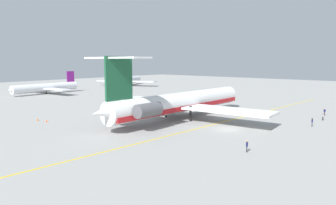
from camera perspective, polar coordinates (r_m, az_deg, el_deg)
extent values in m
plane|color=gray|center=(58.00, 11.10, -4.96)|extent=(325.57, 325.57, 0.00)
cylinder|color=white|center=(67.32, 2.58, 0.08)|extent=(40.77, 4.63, 4.35)
cone|color=white|center=(84.10, 11.27, 1.49)|extent=(4.56, 4.20, 4.17)
cone|color=white|center=(53.05, -11.28, -1.74)|extent=(6.36, 3.74, 3.69)
cube|color=#B2191E|center=(67.46, 2.58, -0.74)|extent=(39.86, 4.71, 0.96)
cube|color=white|center=(75.50, -3.67, 0.33)|extent=(8.76, 18.75, 0.43)
cube|color=white|center=(61.92, 11.25, -1.46)|extent=(8.53, 18.68, 0.43)
cylinder|color=#515156|center=(59.68, -8.51, -0.68)|extent=(5.45, 2.56, 2.52)
cube|color=white|center=(59.11, -8.04, -0.75)|extent=(3.27, 1.41, 0.52)
cylinder|color=#515156|center=(54.59, -3.75, -1.40)|extent=(5.45, 2.56, 2.52)
cube|color=white|center=(55.12, -4.31, -1.32)|extent=(3.27, 1.41, 0.52)
cube|color=#195133|center=(54.11, -9.16, 4.50)|extent=(5.89, 0.48, 7.70)
cube|color=white|center=(56.48, -11.88, 8.16)|extent=(4.12, 6.37, 0.30)
cube|color=white|center=(51.09, -7.11, 8.32)|extent=(4.12, 6.37, 0.30)
cylinder|color=black|center=(77.63, 8.31, -0.43)|extent=(0.48, 0.48, 3.30)
cylinder|color=black|center=(68.80, -0.40, -1.41)|extent=(0.48, 0.48, 3.30)
cylinder|color=black|center=(64.46, 4.23, -2.06)|extent=(0.48, 0.48, 3.30)
cylinder|color=silver|center=(126.40, -21.83, 2.62)|extent=(26.78, 5.28, 3.18)
cone|color=silver|center=(119.92, -27.22, 2.07)|extent=(2.83, 3.22, 3.02)
cube|color=silver|center=(120.01, -19.88, 2.32)|extent=(5.58, 12.48, 0.38)
cube|color=silver|center=(132.97, -23.58, 2.63)|extent=(5.58, 12.48, 0.38)
cube|color=#7A197F|center=(132.45, -17.77, 4.66)|extent=(3.49, 0.59, 4.34)
cylinder|color=black|center=(126.52, -21.80, 2.00)|extent=(0.38, 0.38, 2.14)
cylinder|color=silver|center=(155.94, -7.80, 4.11)|extent=(28.73, 15.58, 3.58)
cone|color=silver|center=(169.67, -5.73, 4.44)|extent=(4.07, 4.30, 3.40)
cube|color=silver|center=(159.68, -10.63, 4.00)|extent=(10.37, 14.59, 0.43)
cube|color=silver|center=(152.64, -4.84, 3.94)|extent=(10.37, 14.59, 0.43)
cube|color=black|center=(144.27, -9.90, 5.45)|extent=(3.70, 1.93, 4.88)
cylinder|color=black|center=(156.05, -7.79, 3.54)|extent=(0.43, 0.43, 2.41)
cylinder|color=black|center=(73.06, 26.91, -2.70)|extent=(0.10, 0.10, 0.82)
cylinder|color=black|center=(73.14, 27.01, -2.70)|extent=(0.10, 0.10, 0.82)
cylinder|color=gray|center=(72.98, 27.00, -2.13)|extent=(0.28, 0.28, 0.65)
sphere|color=tan|center=(72.91, 27.02, -1.78)|extent=(0.26, 0.26, 0.26)
cylinder|color=gray|center=(72.88, 26.88, -2.11)|extent=(0.08, 0.08, 0.56)
cylinder|color=gray|center=(73.07, 27.12, -2.10)|extent=(0.08, 0.08, 0.56)
cylinder|color=black|center=(44.41, 14.49, -8.47)|extent=(0.10, 0.10, 0.84)
cylinder|color=black|center=(44.27, 14.53, -8.52)|extent=(0.10, 0.10, 0.84)
cylinder|color=#191E4C|center=(44.14, 14.54, -7.56)|extent=(0.28, 0.28, 0.66)
sphere|color=tan|center=(44.02, 14.56, -6.97)|extent=(0.26, 0.26, 0.26)
cylinder|color=#191E4C|center=(44.30, 14.49, -7.45)|extent=(0.08, 0.08, 0.56)
cylinder|color=#191E4C|center=(43.95, 14.60, -7.58)|extent=(0.08, 0.08, 0.56)
cylinder|color=black|center=(65.49, 25.32, -3.74)|extent=(0.10, 0.10, 0.83)
cylinder|color=black|center=(65.35, 25.31, -3.76)|extent=(0.10, 0.10, 0.83)
cylinder|color=#191E4C|center=(65.28, 25.35, -3.11)|extent=(0.28, 0.28, 0.66)
sphere|color=brown|center=(65.21, 25.38, -2.71)|extent=(0.26, 0.26, 0.26)
cylinder|color=#191E4C|center=(65.46, 25.38, -3.05)|extent=(0.08, 0.08, 0.56)
cylinder|color=#191E4C|center=(65.10, 25.34, -3.11)|extent=(0.08, 0.08, 0.56)
cylinder|color=black|center=(79.76, 27.15, -1.89)|extent=(0.10, 0.10, 0.83)
cylinder|color=black|center=(79.69, 27.24, -1.91)|extent=(0.10, 0.10, 0.83)
cylinder|color=#191E4C|center=(79.61, 27.23, -1.37)|extent=(0.28, 0.28, 0.66)
sphere|color=tan|center=(79.55, 27.25, -1.04)|extent=(0.26, 0.26, 0.26)
cylinder|color=#191E4C|center=(79.69, 27.11, -1.33)|extent=(0.08, 0.08, 0.56)
cylinder|color=#191E4C|center=(79.53, 27.35, -1.36)|extent=(0.08, 0.08, 0.56)
cone|color=#EA590F|center=(70.61, -23.18, -2.94)|extent=(0.40, 0.40, 0.55)
cone|color=#EA590F|center=(68.26, -21.76, -3.22)|extent=(0.40, 0.40, 0.55)
cube|color=gold|center=(62.82, 9.08, -3.92)|extent=(109.06, 7.05, 0.01)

